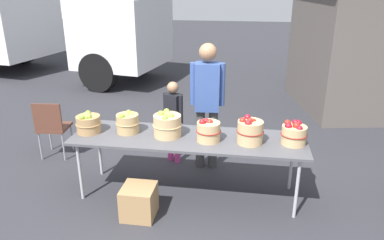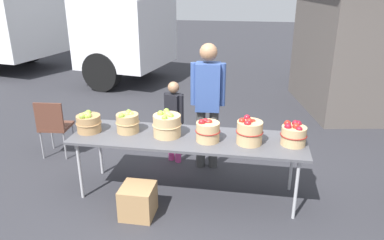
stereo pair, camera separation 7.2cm
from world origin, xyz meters
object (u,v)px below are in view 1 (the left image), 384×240
object	(u,v)px
apple_basket_red_2	(294,133)
child_customer	(173,116)
market_table	(188,140)
apple_basket_green_2	(167,125)
apple_basket_red_1	(250,131)
box_truck	(5,17)
produce_crate	(139,201)
apple_basket_green_1	(127,123)
apple_basket_green_0	(88,123)
folding_chair	(52,125)
vendor_adult	(207,97)
apple_basket_red_0	(208,131)

from	to	relation	value
apple_basket_red_2	child_customer	distance (m)	1.74
market_table	apple_basket_red_2	bearing A→B (deg)	0.20
apple_basket_green_2	apple_basket_red_2	distance (m)	1.42
apple_basket_red_1	box_truck	distance (m)	8.78
apple_basket_green_2	produce_crate	bearing A→B (deg)	-112.22
apple_basket_red_1	box_truck	xyz separation A→B (m)	(-6.68, 5.67, 0.60)
apple_basket_green_1	box_truck	xyz separation A→B (m)	(-5.24, 5.58, 0.61)
market_table	child_customer	world-z (taller)	child_customer
apple_basket_green_0	folding_chair	size ratio (longest dim) A/B	0.35
apple_basket_green_1	vendor_adult	size ratio (longest dim) A/B	0.16
apple_basket_green_1	produce_crate	bearing A→B (deg)	-64.48
apple_basket_red_2	apple_basket_green_0	bearing A→B (deg)	-179.22
market_table	box_truck	world-z (taller)	box_truck
child_customer	vendor_adult	bearing A→B (deg)	-167.17
market_table	apple_basket_red_1	xyz separation A→B (m)	(0.70, -0.05, 0.18)
market_table	folding_chair	size ratio (longest dim) A/B	3.14
apple_basket_green_1	child_customer	xyz separation A→B (m)	(0.39, 0.79, -0.18)
apple_basket_red_0	vendor_adult	bearing A→B (deg)	97.52
child_customer	box_truck	xyz separation A→B (m)	(-5.63, 4.79, 0.80)
apple_basket_green_2	apple_basket_red_0	world-z (taller)	apple_basket_green_2
apple_basket_green_0	box_truck	distance (m)	7.43
apple_basket_green_2	apple_basket_red_0	bearing A→B (deg)	-7.85
produce_crate	apple_basket_red_1	bearing A→B (deg)	22.40
apple_basket_green_0	apple_basket_red_0	distance (m)	1.43
apple_basket_green_0	box_truck	size ratio (longest dim) A/B	0.04
apple_basket_green_1	apple_basket_red_1	distance (m)	1.43
folding_chair	produce_crate	bearing A→B (deg)	137.81
apple_basket_red_0	apple_basket_red_1	world-z (taller)	apple_basket_red_1
produce_crate	apple_basket_green_2	bearing A→B (deg)	67.78
market_table	produce_crate	world-z (taller)	market_table
apple_basket_red_2	produce_crate	world-z (taller)	apple_basket_red_2
child_customer	folding_chair	distance (m)	1.76
folding_chair	market_table	bearing A→B (deg)	156.32
market_table	apple_basket_green_2	size ratio (longest dim) A/B	7.95
apple_basket_green_1	apple_basket_green_2	bearing A→B (deg)	-3.69
apple_basket_red_1	produce_crate	xyz separation A→B (m)	(-1.16, -0.48, -0.71)
apple_basket_green_1	folding_chair	xyz separation A→B (m)	(-1.36, 0.65, -0.37)
market_table	folding_chair	xyz separation A→B (m)	(-2.09, 0.69, -0.21)
apple_basket_green_2	folding_chair	world-z (taller)	apple_basket_green_2
apple_basket_red_0	folding_chair	bearing A→B (deg)	162.16
market_table	apple_basket_red_2	size ratio (longest dim) A/B	9.27
child_customer	apple_basket_red_2	bearing A→B (deg)	175.15
apple_basket_red_0	produce_crate	bearing A→B (deg)	-146.28
apple_basket_red_0	child_customer	bearing A→B (deg)	123.27
apple_basket_green_0	apple_basket_red_1	bearing A→B (deg)	-0.63
vendor_adult	apple_basket_red_0	bearing A→B (deg)	93.56
apple_basket_green_1	vendor_adult	xyz separation A→B (m)	(0.87, 0.70, 0.14)
apple_basket_green_2	apple_basket_red_0	size ratio (longest dim) A/B	1.20
apple_basket_red_0	folding_chair	xyz separation A→B (m)	(-2.33, 0.75, -0.36)
market_table	box_truck	distance (m)	8.24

